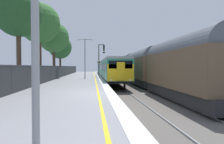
% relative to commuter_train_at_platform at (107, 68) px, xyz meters
% --- Properties ---
extents(ground, '(17.40, 110.00, 1.21)m').
position_rel_commuter_train_at_platform_xyz_m(ground, '(0.54, -27.94, -1.88)').
color(ground, gray).
extents(commuter_train_at_platform, '(2.83, 39.98, 3.81)m').
position_rel_commuter_train_at_platform_xyz_m(commuter_train_at_platform, '(0.00, 0.00, 0.00)').
color(commuter_train_at_platform, '#2D846B').
rests_on(commuter_train_at_platform, ground).
extents(freight_train_adjacent_track, '(2.60, 39.29, 4.88)m').
position_rel_commuter_train_at_platform_xyz_m(freight_train_adjacent_track, '(4.00, -11.99, 0.40)').
color(freight_train_adjacent_track, '#232326').
rests_on(freight_train_adjacent_track, ground).
extents(signal_gantry, '(1.10, 0.24, 5.35)m').
position_rel_commuter_train_at_platform_xyz_m(signal_gantry, '(-1.49, -4.85, 2.06)').
color(signal_gantry, '#47474C').
rests_on(signal_gantry, ground).
extents(speed_limit_sign, '(0.59, 0.08, 2.55)m').
position_rel_commuter_train_at_platform_xyz_m(speed_limit_sign, '(-1.85, -9.18, 0.37)').
color(speed_limit_sign, '#59595B').
rests_on(speed_limit_sign, ground).
extents(platform_lamp_mid, '(2.00, 0.20, 5.29)m').
position_rel_commuter_train_at_platform_xyz_m(platform_lamp_mid, '(-3.79, -12.40, 1.88)').
color(platform_lamp_mid, '#93999E').
rests_on(platform_lamp_mid, ground).
extents(platform_back_fence, '(0.07, 99.00, 1.72)m').
position_rel_commuter_train_at_platform_xyz_m(platform_back_fence, '(-7.55, -27.94, -0.37)').
color(platform_back_fence, '#282B2D').
rests_on(platform_back_fence, ground).
extents(background_tree_left, '(4.48, 4.48, 7.63)m').
position_rel_commuter_train_at_platform_xyz_m(background_tree_left, '(-9.14, 1.80, 3.99)').
color(background_tree_left, '#473323').
rests_on(background_tree_left, ground).
extents(background_tree_centre, '(4.37, 4.37, 8.03)m').
position_rel_commuter_train_at_platform_xyz_m(background_tree_centre, '(-8.33, -9.08, 4.42)').
color(background_tree_centre, '#473323').
rests_on(background_tree_centre, ground).
extents(background_tree_right, '(4.11, 4.11, 8.32)m').
position_rel_commuter_train_at_platform_xyz_m(background_tree_right, '(-9.23, -21.73, 4.88)').
color(background_tree_right, '#473323').
rests_on(background_tree_right, ground).
extents(background_tree_back, '(4.76, 4.76, 9.24)m').
position_rel_commuter_train_at_platform_xyz_m(background_tree_back, '(-9.21, -14.32, 5.42)').
color(background_tree_back, '#473323').
rests_on(background_tree_back, ground).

